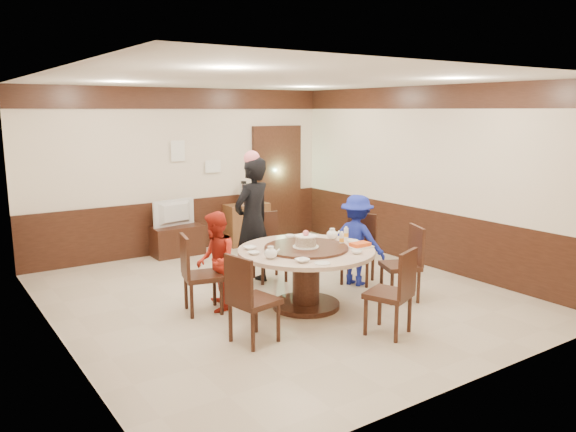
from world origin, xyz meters
TOP-DOWN VIEW (x-y plane):
  - room at (0.01, 0.01)m, footprint 6.00×6.04m
  - banquet_table at (0.04, -0.56)m, footprint 1.69×1.69m
  - chair_0 at (1.26, -0.14)m, footprint 0.61×0.61m
  - chair_1 at (0.28, 0.69)m, footprint 0.51×0.52m
  - chair_2 at (-1.12, 0.01)m, footprint 0.54×0.53m
  - chair_3 at (-1.06, -1.12)m, footprint 0.52×0.51m
  - chair_4 at (0.29, -1.78)m, footprint 0.57×0.58m
  - chair_5 at (1.23, -1.03)m, footprint 0.58×0.57m
  - person_standing at (-0.01, 0.66)m, footprint 0.76×0.61m
  - person_red at (-0.92, -0.00)m, footprint 0.67×0.73m
  - person_blue at (1.18, -0.19)m, footprint 0.76×0.95m
  - birthday_cake at (0.02, -0.58)m, footprint 0.32×0.32m
  - teapot_left at (-0.57, -0.70)m, footprint 0.17×0.15m
  - teapot_right at (0.63, -0.32)m, footprint 0.17×0.15m
  - bowl_0 at (-0.55, -0.19)m, footprint 0.16×0.16m
  - bowl_1 at (0.40, -1.08)m, footprint 0.13×0.13m
  - bowl_2 at (-0.36, -1.03)m, footprint 0.16×0.16m
  - bowl_3 at (0.69, -0.68)m, footprint 0.15×0.15m
  - bowl_4 at (-0.63, -0.43)m, footprint 0.14×0.14m
  - bowl_5 at (0.22, 0.05)m, footprint 0.13×0.13m
  - saucer_near at (-0.21, -1.21)m, footprint 0.18×0.18m
  - saucer_far at (0.49, -0.06)m, footprint 0.18×0.18m
  - shrimp_platter at (0.63, -0.88)m, footprint 0.30×0.20m
  - bottle_0 at (0.52, -0.66)m, footprint 0.06×0.06m
  - bottle_1 at (0.76, -0.46)m, footprint 0.06×0.06m
  - tv_stand at (-0.26, 2.75)m, footprint 0.85×0.45m
  - television at (-0.26, 2.75)m, footprint 0.79×0.23m
  - side_cabinet at (1.12, 2.78)m, footprint 0.80×0.40m
  - thermos at (1.07, 2.78)m, footprint 0.15×0.15m
  - notice_left at (-0.10, 2.96)m, footprint 0.25×0.00m
  - notice_right at (0.55, 2.96)m, footprint 0.30×0.00m

SIDE VIEW (x-z plane):
  - tv_stand at x=-0.26m, z-range 0.00..0.50m
  - chair_0 at x=1.26m, z-range -0.18..0.79m
  - chair_1 at x=0.28m, z-range -0.18..0.79m
  - chair_2 at x=-1.12m, z-range -0.18..0.79m
  - chair_3 at x=-1.06m, z-range -0.18..0.79m
  - chair_4 at x=0.29m, z-range -0.18..0.79m
  - chair_5 at x=1.23m, z-range -0.18..0.79m
  - side_cabinet at x=1.12m, z-range 0.00..0.75m
  - banquet_table at x=0.04m, z-range 0.14..0.92m
  - person_red at x=-0.92m, z-range 0.00..1.22m
  - person_blue at x=1.18m, z-range 0.00..1.28m
  - television at x=-0.26m, z-range 0.50..0.95m
  - saucer_near at x=-0.21m, z-range 0.75..0.76m
  - saucer_far at x=0.49m, z-range 0.75..0.76m
  - bowl_4 at x=-0.63m, z-range 0.75..0.78m
  - bowl_0 at x=-0.55m, z-range 0.75..0.79m
  - bowl_2 at x=-0.36m, z-range 0.75..0.79m
  - bowl_1 at x=0.40m, z-range 0.75..0.79m
  - bowl_5 at x=0.22m, z-range 0.75..0.79m
  - bowl_3 at x=0.69m, z-range 0.75..0.80m
  - shrimp_platter at x=0.63m, z-range 0.75..0.81m
  - teapot_left at x=-0.57m, z-range 0.75..0.87m
  - teapot_right at x=0.63m, z-range 0.75..0.87m
  - bottle_0 at x=0.52m, z-range 0.75..0.91m
  - bottle_1 at x=0.76m, z-range 0.75..0.91m
  - birthday_cake at x=0.02m, z-range 0.75..0.96m
  - person_standing at x=-0.01m, z-range 0.00..1.80m
  - thermos at x=1.07m, z-range 0.75..1.13m
  - room at x=0.01m, z-range -0.34..2.50m
  - notice_right at x=0.55m, z-range 1.34..1.56m
  - notice_left at x=-0.10m, z-range 1.57..1.93m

